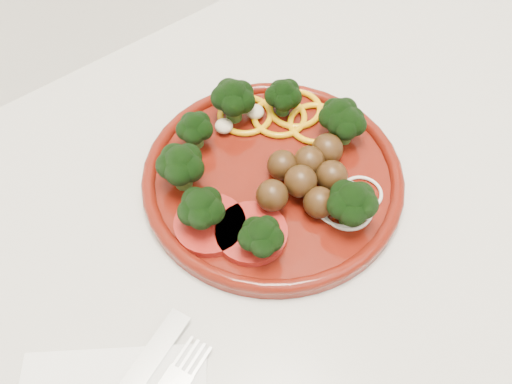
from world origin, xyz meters
TOP-DOWN VIEW (x-y plane):
  - counter at (0.00, 1.70)m, footprint 2.40×0.60m
  - plate at (-0.07, 1.72)m, footprint 0.26×0.26m

SIDE VIEW (x-z plane):
  - counter at x=0.00m, z-range 0.00..0.90m
  - plate at x=-0.07m, z-range 0.89..0.95m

